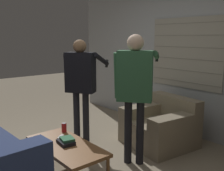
{
  "coord_description": "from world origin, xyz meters",
  "views": [
    {
      "loc": [
        2.73,
        -1.75,
        1.64
      ],
      "look_at": [
        0.08,
        0.48,
        1.0
      ],
      "focal_mm": 42.0,
      "sensor_mm": 36.0,
      "label": 1
    }
  ],
  "objects_px": {
    "person_right_standing": "(135,83)",
    "book_stack": "(66,141)",
    "coffee_table": "(66,147)",
    "person_left_standing": "(81,79)",
    "armchair_beige": "(161,126)",
    "spare_remote": "(61,137)",
    "soda_can": "(64,128)"
  },
  "relations": [
    {
      "from": "armchair_beige",
      "to": "coffee_table",
      "type": "bearing_deg",
      "value": 92.88
    },
    {
      "from": "armchair_beige",
      "to": "person_left_standing",
      "type": "distance_m",
      "value": 1.44
    },
    {
      "from": "spare_remote",
      "to": "person_right_standing",
      "type": "bearing_deg",
      "value": 20.05
    },
    {
      "from": "coffee_table",
      "to": "person_right_standing",
      "type": "xyz_separation_m",
      "value": [
        0.29,
        0.85,
        0.72
      ]
    },
    {
      "from": "coffee_table",
      "to": "soda_can",
      "type": "xyz_separation_m",
      "value": [
        -0.38,
        0.19,
        0.1
      ]
    },
    {
      "from": "book_stack",
      "to": "coffee_table",
      "type": "bearing_deg",
      "value": -41.29
    },
    {
      "from": "person_left_standing",
      "to": "spare_remote",
      "type": "height_order",
      "value": "person_left_standing"
    },
    {
      "from": "person_right_standing",
      "to": "soda_can",
      "type": "distance_m",
      "value": 1.12
    },
    {
      "from": "coffee_table",
      "to": "person_left_standing",
      "type": "height_order",
      "value": "person_left_standing"
    },
    {
      "from": "person_left_standing",
      "to": "spare_remote",
      "type": "bearing_deg",
      "value": -84.54
    },
    {
      "from": "spare_remote",
      "to": "soda_can",
      "type": "bearing_deg",
      "value": 101.06
    },
    {
      "from": "soda_can",
      "to": "spare_remote",
      "type": "relative_size",
      "value": 0.99
    },
    {
      "from": "coffee_table",
      "to": "book_stack",
      "type": "xyz_separation_m",
      "value": [
        -0.02,
        0.02,
        0.07
      ]
    },
    {
      "from": "person_right_standing",
      "to": "spare_remote",
      "type": "relative_size",
      "value": 13.13
    },
    {
      "from": "book_stack",
      "to": "person_left_standing",
      "type": "bearing_deg",
      "value": 135.81
    },
    {
      "from": "armchair_beige",
      "to": "person_left_standing",
      "type": "xyz_separation_m",
      "value": [
        -0.86,
        -0.89,
        0.73
      ]
    },
    {
      "from": "person_right_standing",
      "to": "book_stack",
      "type": "distance_m",
      "value": 1.1
    },
    {
      "from": "soda_can",
      "to": "armchair_beige",
      "type": "bearing_deg",
      "value": 70.34
    },
    {
      "from": "armchair_beige",
      "to": "book_stack",
      "type": "height_order",
      "value": "armchair_beige"
    },
    {
      "from": "coffee_table",
      "to": "book_stack",
      "type": "distance_m",
      "value": 0.07
    },
    {
      "from": "spare_remote",
      "to": "book_stack",
      "type": "bearing_deg",
      "value": -47.66
    },
    {
      "from": "armchair_beige",
      "to": "book_stack",
      "type": "xyz_separation_m",
      "value": [
        -0.15,
        -1.59,
        0.13
      ]
    },
    {
      "from": "armchair_beige",
      "to": "person_left_standing",
      "type": "height_order",
      "value": "person_left_standing"
    },
    {
      "from": "person_left_standing",
      "to": "spare_remote",
      "type": "relative_size",
      "value": 12.57
    },
    {
      "from": "person_left_standing",
      "to": "book_stack",
      "type": "xyz_separation_m",
      "value": [
        0.71,
        -0.69,
        -0.6
      ]
    },
    {
      "from": "spare_remote",
      "to": "armchair_beige",
      "type": "bearing_deg",
      "value": 40.29
    },
    {
      "from": "coffee_table",
      "to": "soda_can",
      "type": "relative_size",
      "value": 8.84
    },
    {
      "from": "armchair_beige",
      "to": "soda_can",
      "type": "relative_size",
      "value": 8.25
    },
    {
      "from": "armchair_beige",
      "to": "soda_can",
      "type": "xyz_separation_m",
      "value": [
        -0.5,
        -1.41,
        0.16
      ]
    },
    {
      "from": "person_right_standing",
      "to": "book_stack",
      "type": "xyz_separation_m",
      "value": [
        -0.31,
        -0.83,
        -0.65
      ]
    },
    {
      "from": "person_left_standing",
      "to": "person_right_standing",
      "type": "bearing_deg",
      "value": -24.76
    },
    {
      "from": "coffee_table",
      "to": "book_stack",
      "type": "bearing_deg",
      "value": 138.71
    }
  ]
}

